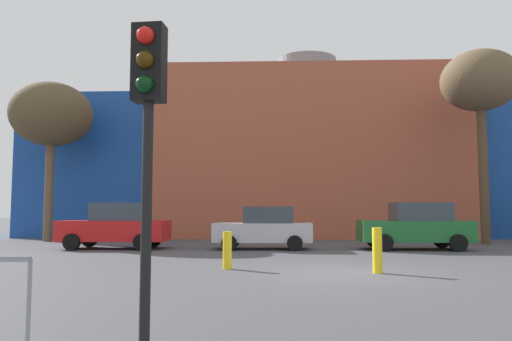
# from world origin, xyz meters

# --- Properties ---
(ground_plane) EXTENTS (200.00, 200.00, 0.00)m
(ground_plane) POSITION_xyz_m (0.00, 0.00, 0.00)
(ground_plane) COLOR #47474C
(building_backdrop) EXTENTS (34.37, 12.63, 11.85)m
(building_backdrop) POSITION_xyz_m (0.50, 20.66, 4.69)
(building_backdrop) COLOR #B2563D
(building_backdrop) RESTS_ON ground_plane
(parked_car_0) EXTENTS (4.31, 2.11, 1.87)m
(parked_car_0) POSITION_xyz_m (-8.22, 7.60, 0.93)
(parked_car_0) COLOR red
(parked_car_0) RESTS_ON ground_plane
(parked_car_1) EXTENTS (3.95, 1.94, 1.71)m
(parked_car_1) POSITION_xyz_m (-2.16, 7.60, 0.85)
(parked_car_1) COLOR silver
(parked_car_1) RESTS_ON ground_plane
(parked_car_2) EXTENTS (4.34, 2.12, 1.88)m
(parked_car_2) POSITION_xyz_m (3.92, 7.60, 0.93)
(parked_car_2) COLOR #1E662D
(parked_car_2) RESTS_ON ground_plane
(traffic_light_near_left) EXTENTS (0.38, 0.37, 3.68)m
(traffic_light_near_left) POSITION_xyz_m (-3.17, -7.06, 2.71)
(traffic_light_near_left) COLOR black
(traffic_light_near_left) RESTS_ON ground_plane
(bare_tree_0) EXTENTS (4.15, 4.15, 8.21)m
(bare_tree_0) POSITION_xyz_m (-13.32, 12.37, 6.49)
(bare_tree_0) COLOR brown
(bare_tree_0) RESTS_ON ground_plane
(bare_tree_1) EXTENTS (3.64, 3.64, 9.22)m
(bare_tree_1) POSITION_xyz_m (8.09, 11.00, 7.62)
(bare_tree_1) COLOR brown
(bare_tree_1) RESTS_ON ground_plane
(bollard_yellow_0) EXTENTS (0.24, 0.24, 1.13)m
(bollard_yellow_0) POSITION_xyz_m (0.82, -0.02, 0.56)
(bollard_yellow_0) COLOR yellow
(bollard_yellow_0) RESTS_ON ground_plane
(bollard_yellow_1) EXTENTS (0.24, 0.24, 0.99)m
(bollard_yellow_1) POSITION_xyz_m (-3.00, 0.72, 0.50)
(bollard_yellow_1) COLOR yellow
(bollard_yellow_1) RESTS_ON ground_plane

